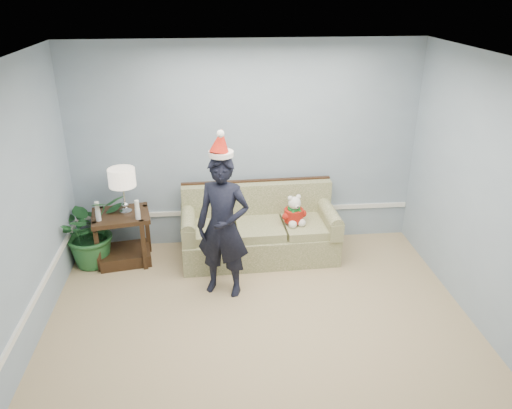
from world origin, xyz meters
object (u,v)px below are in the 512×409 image
object	(u,v)px
sofa	(259,232)
side_table	(124,243)
teddy_bear	(294,214)
table_lamp	(122,180)
man	(223,227)
houseplant	(91,230)

from	to	relation	value
sofa	side_table	size ratio (longest dim) A/B	2.55
sofa	teddy_bear	xyz separation A→B (m)	(0.43, -0.13, 0.30)
table_lamp	man	distance (m)	1.48
houseplant	man	xyz separation A→B (m)	(1.63, -0.79, 0.36)
man	teddy_bear	xyz separation A→B (m)	(0.91, 0.69, -0.20)
table_lamp	houseplant	size ratio (longest dim) A/B	0.62
man	houseplant	bearing A→B (deg)	174.64
side_table	table_lamp	size ratio (longest dim) A/B	1.35
teddy_bear	side_table	bearing A→B (deg)	160.61
sofa	teddy_bear	size ratio (longest dim) A/B	5.02
table_lamp	houseplant	world-z (taller)	table_lamp
table_lamp	sofa	bearing A→B (deg)	-0.44
sofa	teddy_bear	bearing A→B (deg)	-18.78
houseplant	sofa	bearing A→B (deg)	0.79
side_table	table_lamp	world-z (taller)	table_lamp
sofa	side_table	bearing A→B (deg)	178.61
sofa	houseplant	xyz separation A→B (m)	(-2.12, -0.03, 0.14)
houseplant	teddy_bear	bearing A→B (deg)	-2.29
sofa	table_lamp	size ratio (longest dim) A/B	3.44
table_lamp	houseplant	xyz separation A→B (m)	(-0.45, -0.04, -0.64)
sofa	side_table	xyz separation A→B (m)	(-1.73, -0.02, -0.07)
sofa	man	size ratio (longest dim) A/B	1.20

